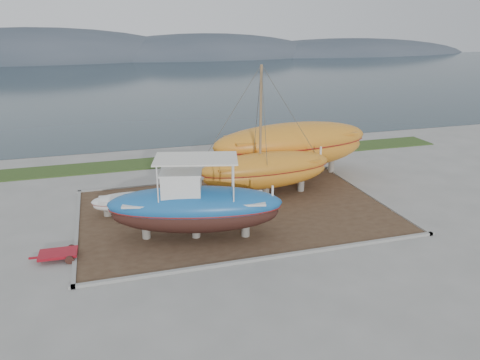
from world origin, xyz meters
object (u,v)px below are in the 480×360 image
object	(u,v)px
white_dinghy	(128,204)
orange_bare_hull	(291,151)
blue_caique	(195,198)
orange_sailboat	(267,133)
red_trailer	(58,256)

from	to	relation	value
white_dinghy	orange_bare_hull	xyz separation A→B (m)	(11.82, 3.47, 1.33)
blue_caique	orange_bare_hull	distance (m)	11.57
blue_caique	orange_sailboat	xyz separation A→B (m)	(5.64, 4.77, 2.00)
blue_caique	orange_bare_hull	world-z (taller)	blue_caique
white_dinghy	red_trailer	bearing A→B (deg)	-126.10
orange_sailboat	orange_bare_hull	bearing A→B (deg)	41.87
blue_caique	white_dinghy	bearing A→B (deg)	141.05
blue_caique	red_trailer	bearing A→B (deg)	-162.78
orange_sailboat	red_trailer	world-z (taller)	orange_sailboat
orange_sailboat	orange_bare_hull	size ratio (longest dim) A/B	0.74
white_dinghy	orange_bare_hull	distance (m)	12.39
orange_sailboat	orange_bare_hull	distance (m)	4.76
blue_caique	orange_bare_hull	size ratio (longest dim) A/B	0.76
orange_bare_hull	red_trailer	world-z (taller)	orange_bare_hull
red_trailer	orange_bare_hull	bearing A→B (deg)	29.77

